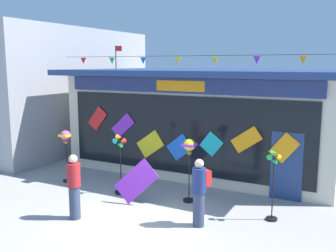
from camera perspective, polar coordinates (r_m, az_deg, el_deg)
ground_plane at (r=9.71m, az=-5.37°, el=-14.54°), size 80.00×80.00×0.00m
kite_shop_building at (r=14.86m, az=6.49°, el=1.34°), size 9.86×6.37×4.97m
wind_spinner_far_left at (r=13.01m, az=-15.11°, el=-2.14°), size 0.34×0.34×1.76m
wind_spinner_left at (r=11.59m, az=-7.22°, el=-4.93°), size 0.39×0.39×1.84m
wind_spinner_center_left at (r=10.77m, az=3.22°, el=-3.99°), size 0.35×0.35×1.84m
wind_spinner_center_right at (r=9.88m, az=15.52°, el=-7.31°), size 0.34×0.29×1.82m
person_near_camera at (r=9.33m, az=4.76°, el=-9.68°), size 0.43×0.48×1.68m
person_mid_plaza at (r=10.01m, az=-13.92°, el=-8.79°), size 0.34×0.34×1.68m
display_kite_on_ground at (r=10.82m, az=-4.79°, el=-8.28°), size 1.31×0.31×1.31m
neighbour_building at (r=19.68m, az=-18.46°, el=5.41°), size 6.36×9.20×5.49m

